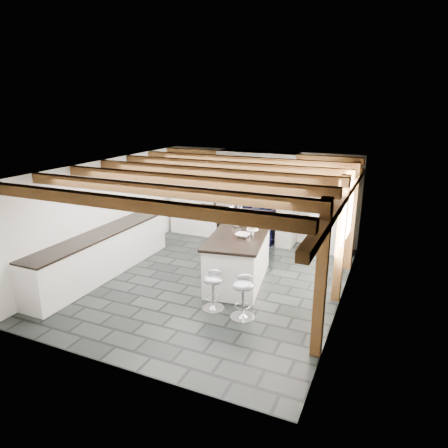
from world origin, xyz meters
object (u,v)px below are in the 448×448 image
at_px(kitchen_island, 238,258).
at_px(bar_stool_near, 243,292).
at_px(range_cooker, 256,223).
at_px(bar_stool_far, 213,285).

xyz_separation_m(kitchen_island, bar_stool_near, (0.60, -1.31, -0.03)).
height_order(range_cooker, bar_stool_far, range_cooker).
bearing_deg(kitchen_island, bar_stool_far, -98.23).
xyz_separation_m(range_cooker, kitchen_island, (0.49, -2.46, 0.04)).
distance_m(range_cooker, kitchen_island, 2.51).
bearing_deg(bar_stool_far, bar_stool_near, -23.08).
xyz_separation_m(kitchen_island, bar_stool_far, (0.03, -1.24, -0.06)).
distance_m(bar_stool_near, bar_stool_far, 0.58).
bearing_deg(range_cooker, kitchen_island, -78.65).
distance_m(kitchen_island, bar_stool_far, 1.24).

